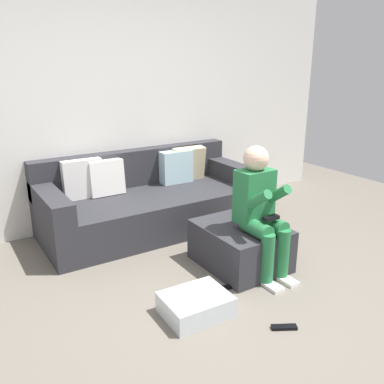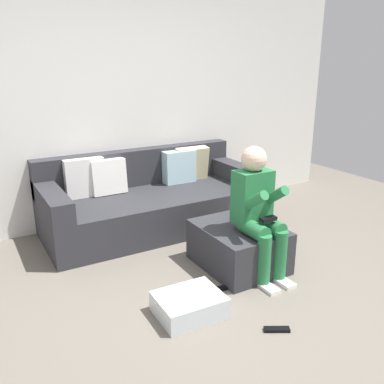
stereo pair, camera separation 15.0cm
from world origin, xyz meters
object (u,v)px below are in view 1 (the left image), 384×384
(person_seated, at_px, (261,207))
(ottoman, at_px, (240,245))
(couch_sectional, at_px, (149,201))
(remote_by_storage_bin, at_px, (221,289))
(storage_bin, at_px, (196,305))
(remote_near_ottoman, at_px, (284,327))

(person_seated, bearing_deg, ottoman, 105.82)
(couch_sectional, distance_m, ottoman, 1.25)
(ottoman, distance_m, remote_by_storage_bin, 0.50)
(couch_sectional, height_order, storage_bin, couch_sectional)
(storage_bin, height_order, remote_near_ottoman, storage_bin)
(storage_bin, relative_size, remote_near_ottoman, 2.67)
(ottoman, distance_m, storage_bin, 0.86)
(couch_sectional, distance_m, storage_bin, 1.72)
(ottoman, xyz_separation_m, person_seated, (0.05, -0.18, 0.41))
(storage_bin, relative_size, remote_by_storage_bin, 2.86)
(ottoman, xyz_separation_m, remote_near_ottoman, (-0.33, -0.89, -0.18))
(person_seated, bearing_deg, couch_sectional, 103.25)
(remote_near_ottoman, bearing_deg, storage_bin, 161.18)
(person_seated, xyz_separation_m, storage_bin, (-0.79, -0.24, -0.52))
(ottoman, bearing_deg, person_seated, -74.18)
(couch_sectional, height_order, ottoman, couch_sectional)
(couch_sectional, relative_size, remote_by_storage_bin, 14.06)
(couch_sectional, height_order, remote_by_storage_bin, couch_sectional)
(couch_sectional, distance_m, remote_by_storage_bin, 1.51)
(storage_bin, xyz_separation_m, remote_by_storage_bin, (0.35, 0.16, -0.07))
(remote_near_ottoman, xyz_separation_m, remote_by_storage_bin, (-0.07, 0.63, 0.00))
(couch_sectional, xyz_separation_m, remote_by_storage_bin, (-0.12, -1.48, -0.29))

